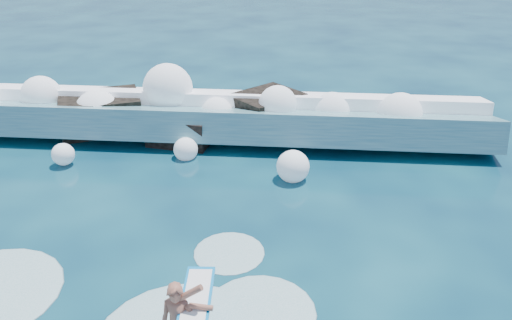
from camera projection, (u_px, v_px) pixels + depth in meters
The scene contains 4 objects.
ground at pixel (183, 243), 11.40m from camera, with size 200.00×200.00×0.00m, color #07233B.
breaking_wave at pixel (187, 117), 16.86m from camera, with size 19.83×3.02×1.71m.
rock_cluster at pixel (176, 118), 17.02m from camera, with size 8.68×3.51×1.53m.
wave_spray at pixel (190, 107), 16.48m from camera, with size 15.07×4.84×2.37m.
Camera 1 is at (2.47, -9.19, 6.76)m, focal length 35.00 mm.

